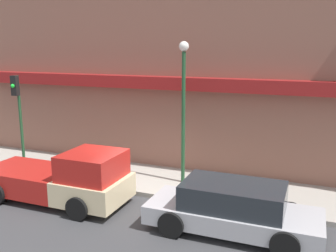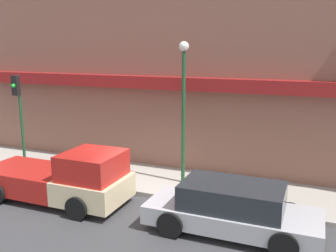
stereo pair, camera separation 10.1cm
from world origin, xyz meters
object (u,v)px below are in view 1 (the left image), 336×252
pickup_truck (63,179)px  fire_hydrant (233,186)px  street_lamp (184,96)px  traffic_light (18,106)px  parked_car (233,208)px

pickup_truck → fire_hydrant: bearing=23.7°
street_lamp → traffic_light: street_lamp is taller
parked_car → traffic_light: bearing=168.1°
pickup_truck → parked_car: (5.79, 0.00, -0.10)m
pickup_truck → fire_hydrant: size_ratio=7.15×
parked_car → traffic_light: size_ratio=1.25×
parked_car → fire_hydrant: size_ratio=6.65×
street_lamp → fire_hydrant: bearing=-17.5°
pickup_truck → fire_hydrant: (5.31, 2.25, -0.29)m
parked_car → street_lamp: (-2.52, 2.90, 2.74)m
parked_car → pickup_truck: bearing=179.7°
fire_hydrant → street_lamp: 3.63m
pickup_truck → street_lamp: 5.11m
fire_hydrant → street_lamp: (-2.05, 0.65, 2.93)m
pickup_truck → parked_car: pickup_truck is taller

